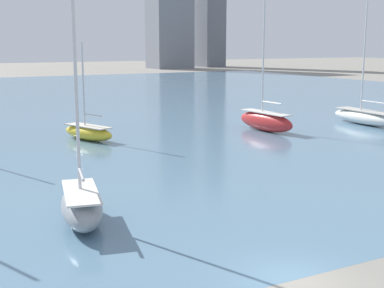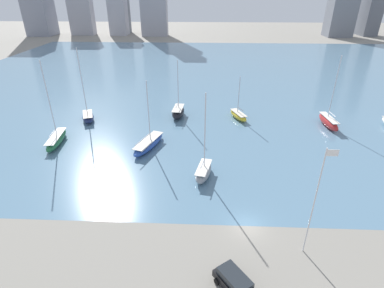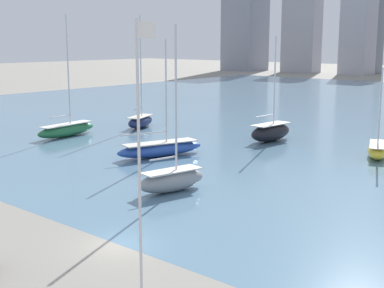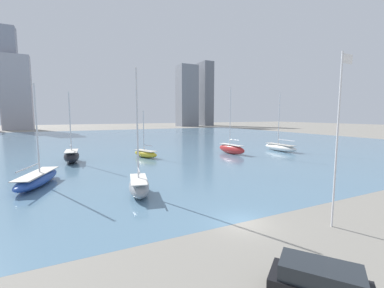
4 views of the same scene
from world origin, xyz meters
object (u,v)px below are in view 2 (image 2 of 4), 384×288
object	(u,v)px
sailboat_blue	(149,144)
sailboat_black	(178,112)
sailboat_green	(56,139)
parked_suv_black	(234,281)
flag_pole	(315,201)
sailboat_yellow	(238,115)
sailboat_navy	(88,116)
sailboat_gray	(203,171)
sailboat_red	(328,122)

from	to	relation	value
sailboat_blue	sailboat_black	xyz separation A→B (m)	(4.17, 15.31, 0.31)
sailboat_green	sailboat_black	bearing A→B (deg)	26.84
sailboat_blue	parked_suv_black	xyz separation A→B (m)	(13.41, -28.78, 0.15)
flag_pole	sailboat_blue	distance (m)	32.66
sailboat_blue	sailboat_yellow	world-z (taller)	sailboat_blue
sailboat_navy	sailboat_yellow	world-z (taller)	sailboat_navy
flag_pole	sailboat_green	distance (m)	46.76
sailboat_green	sailboat_gray	bearing A→B (deg)	-26.39
flag_pole	parked_suv_black	world-z (taller)	flag_pole
sailboat_navy	sailboat_green	xyz separation A→B (m)	(-2.06, -11.25, -0.04)
sailboat_gray	sailboat_blue	distance (m)	13.74
flag_pole	sailboat_gray	distance (m)	19.40
sailboat_yellow	sailboat_gray	bearing A→B (deg)	-129.53
sailboat_red	parked_suv_black	world-z (taller)	sailboat_red
flag_pole	parked_suv_black	distance (m)	11.45
sailboat_red	sailboat_yellow	bearing A→B (deg)	164.25
flag_pole	sailboat_yellow	distance (m)	39.15
flag_pole	sailboat_blue	size ratio (longest dim) A/B	1.06
flag_pole	sailboat_navy	bearing A→B (deg)	136.23
sailboat_red	sailboat_navy	bearing A→B (deg)	174.30
sailboat_green	flag_pole	bearing A→B (deg)	-38.51
sailboat_red	flag_pole	bearing A→B (deg)	-117.86
sailboat_blue	sailboat_green	size ratio (longest dim) A/B	0.80
flag_pole	sailboat_blue	bearing A→B (deg)	132.46
sailboat_navy	flag_pole	bearing A→B (deg)	-65.11
sailboat_navy	parked_suv_black	xyz separation A→B (m)	(29.07, -40.86, 0.02)
sailboat_blue	sailboat_yellow	bearing A→B (deg)	58.33
flag_pole	sailboat_yellow	world-z (taller)	flag_pole
sailboat_yellow	sailboat_red	bearing A→B (deg)	-32.87
flag_pole	sailboat_black	distance (m)	43.10
sailboat_gray	sailboat_black	xyz separation A→B (m)	(-6.03, 24.51, 0.14)
sailboat_blue	sailboat_navy	size ratio (longest dim) A/B	0.79
sailboat_red	sailboat_green	xyz separation A→B (m)	(-54.26, -10.34, -0.21)
sailboat_red	sailboat_green	size ratio (longest dim) A/B	0.95
flag_pole	sailboat_red	size ratio (longest dim) A/B	0.89
sailboat_red	parked_suv_black	size ratio (longest dim) A/B	3.13
sailboat_navy	sailboat_yellow	distance (m)	33.65
sailboat_gray	sailboat_blue	size ratio (longest dim) A/B	1.09
flag_pole	sailboat_yellow	size ratio (longest dim) A/B	1.39
parked_suv_black	sailboat_green	bearing A→B (deg)	100.18
sailboat_red	sailboat_yellow	size ratio (longest dim) A/B	1.56
flag_pole	sailboat_navy	world-z (taller)	sailboat_navy
sailboat_red	sailboat_blue	distance (m)	38.21
sailboat_green	sailboat_yellow	bearing A→B (deg)	14.80
sailboat_navy	sailboat_black	size ratio (longest dim) A/B	1.23
sailboat_blue	sailboat_black	distance (m)	15.87
sailboat_black	parked_suv_black	size ratio (longest dim) A/B	2.70
sailboat_blue	parked_suv_black	size ratio (longest dim) A/B	2.63
flag_pole	sailboat_black	xyz separation A→B (m)	(-17.47, 38.96, -5.93)
flag_pole	sailboat_gray	size ratio (longest dim) A/B	0.97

